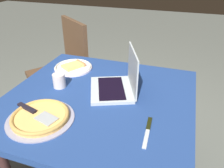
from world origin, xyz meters
TOP-DOWN VIEW (x-y plane):
  - dining_table at (0.00, 0.00)m, footprint 1.03×1.06m
  - laptop at (-0.10, 0.09)m, footprint 0.37×0.35m
  - pizza_plate at (-0.29, -0.31)m, footprint 0.27×0.27m
  - pizza_tray at (0.28, -0.20)m, footprint 0.33×0.33m
  - table_knife at (0.19, 0.32)m, footprint 0.21×0.03m
  - drink_cup at (-0.03, -0.27)m, footprint 0.08×0.08m
  - chair_far at (-0.63, -0.59)m, footprint 0.63×0.63m

SIDE VIEW (x-z plane):
  - chair_far at x=-0.63m, z-range 0.06..0.99m
  - dining_table at x=0.00m, z-range 0.28..0.98m
  - table_knife at x=0.19m, z-range 0.70..0.71m
  - pizza_plate at x=-0.29m, z-range 0.70..0.73m
  - pizza_tray at x=0.28m, z-range 0.70..0.74m
  - drink_cup at x=-0.03m, z-range 0.70..0.79m
  - laptop at x=-0.10m, z-range 0.63..0.88m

